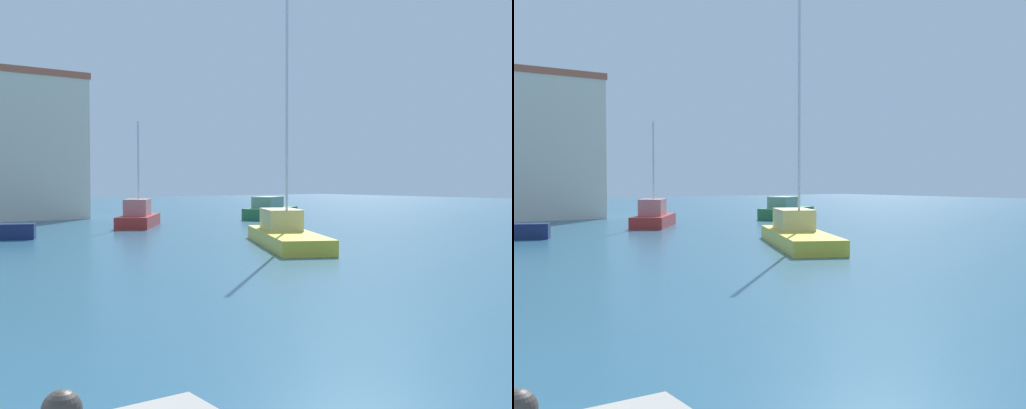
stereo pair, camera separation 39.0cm
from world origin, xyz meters
TOP-DOWN VIEW (x-y plane):
  - water at (15.00, 20.00)m, footprint 160.00×160.00m
  - sailboat_red_mid_harbor at (17.06, 30.77)m, footprint 4.93×5.94m
  - motorboat_green_far_left at (29.11, 32.69)m, footprint 6.43×4.67m
  - sailboat_yellow_distant_east at (17.79, 16.44)m, footprint 5.83×8.81m
  - waterfront_apartments at (11.69, 43.41)m, footprint 11.89×5.89m

SIDE VIEW (x-z plane):
  - water at x=15.00m, z-range 0.00..0.00m
  - sailboat_yellow_distant_east at x=17.79m, z-range -5.08..6.25m
  - sailboat_red_mid_harbor at x=17.06m, z-range -2.74..4.04m
  - motorboat_green_far_left at x=29.11m, z-range -0.22..1.52m
  - waterfront_apartments at x=11.69m, z-range 0.01..11.30m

